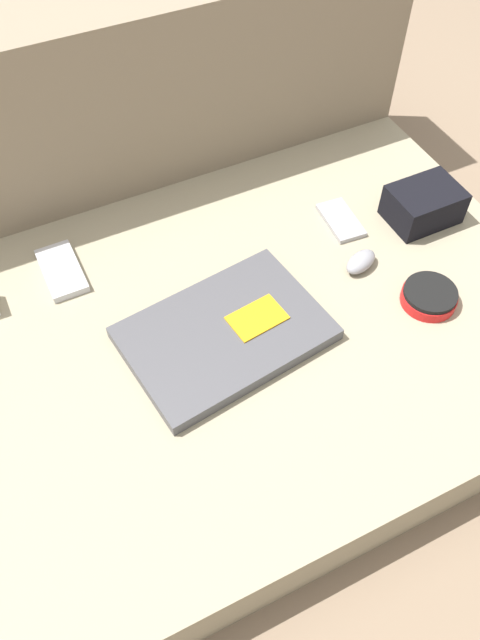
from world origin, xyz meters
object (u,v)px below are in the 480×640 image
Objects in this scene: computer_mouse at (361,262)px; laptop at (225,333)px; phone_silver at (341,220)px; phone_black at (62,271)px; speaker_puck at (429,296)px; camera_pouch at (423,204)px.

laptop is at bearing 167.20° from computer_mouse.
phone_silver is 0.87× the size of phone_black.
camera_pouch is (0.11, 0.18, 0.02)m from speaker_puck.
camera_pouch is at bearing 57.78° from speaker_puck.
camera_pouch is at bearing -14.15° from phone_black.
camera_pouch is (0.65, -0.16, 0.03)m from phone_black.
speaker_puck reaches higher than laptop.
speaker_puck reaches higher than phone_silver.
speaker_puck is (0.34, -0.08, 0.00)m from laptop.
speaker_puck is 0.21m from camera_pouch.
camera_pouch reaches higher than laptop.
computer_mouse is at bearing -24.78° from phone_black.
camera_pouch reaches higher than speaker_puck.
phone_black is (-0.54, 0.34, -0.01)m from speaker_puck.
computer_mouse is 0.13m from speaker_puck.
speaker_puck is at bearing -77.50° from phone_silver.
camera_pouch is (0.14, -0.06, 0.03)m from phone_silver.
phone_black is at bearing 135.66° from computer_mouse.
laptop is at bearing 166.44° from speaker_puck.
computer_mouse is 0.69× the size of phone_silver.
computer_mouse and speaker_puck have the same top height.
computer_mouse reaches higher than phone_black.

